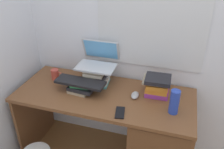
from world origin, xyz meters
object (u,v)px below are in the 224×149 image
at_px(book_stack_side, 157,85).
at_px(laptop, 98,60).
at_px(cell_phone, 120,113).
at_px(book_stack_tall, 96,76).
at_px(keyboard, 80,82).
at_px(mug, 55,74).
at_px(book_stack_keyboard_riser, 81,87).
at_px(computer_mouse, 135,95).
at_px(water_bottle, 174,102).
at_px(desk, 146,135).

relative_size(book_stack_side, laptop, 0.68).
bearing_deg(cell_phone, book_stack_tall, 121.58).
xyz_separation_m(keyboard, cell_phone, (0.39, -0.18, -0.09)).
xyz_separation_m(mug, cell_phone, (0.70, -0.31, -0.04)).
bearing_deg(laptop, keyboard, -108.62).
distance_m(book_stack_tall, keyboard, 0.19).
bearing_deg(mug, book_stack_tall, 6.43).
distance_m(keyboard, mug, 0.34).
bearing_deg(book_stack_keyboard_riser, computer_mouse, 6.62).
relative_size(book_stack_keyboard_riser, water_bottle, 1.19).
bearing_deg(book_stack_tall, laptop, 86.33).
relative_size(desk, book_stack_tall, 5.96).
bearing_deg(book_stack_keyboard_riser, laptop, 71.94).
bearing_deg(keyboard, water_bottle, -2.06).
bearing_deg(mug, book_stack_keyboard_riser, -22.14).
xyz_separation_m(book_stack_side, cell_phone, (-0.22, -0.32, -0.08)).
relative_size(book_stack_side, mug, 2.10).
bearing_deg(water_bottle, computer_mouse, 159.94).
distance_m(book_stack_side, mug, 0.92).
xyz_separation_m(keyboard, water_bottle, (0.77, -0.06, 0.00)).
xyz_separation_m(water_bottle, cell_phone, (-0.37, -0.12, -0.09)).
distance_m(book_stack_side, cell_phone, 0.40).
bearing_deg(water_bottle, mug, 170.10).
distance_m(mug, water_bottle, 1.09).
relative_size(desk, book_stack_side, 6.50).
relative_size(desk, computer_mouse, 14.25).
relative_size(book_stack_tall, cell_phone, 1.83).
height_order(laptop, water_bottle, laptop).
bearing_deg(cell_phone, water_bottle, 7.69).
height_order(desk, laptop, laptop).
relative_size(book_stack_side, water_bottle, 1.19).
distance_m(book_stack_side, keyboard, 0.63).
xyz_separation_m(laptop, cell_phone, (0.32, -0.41, -0.20)).
bearing_deg(cell_phone, keyboard, 144.48).
distance_m(book_stack_side, laptop, 0.56).
relative_size(book_stack_side, computer_mouse, 2.19).
height_order(laptop, cell_phone, laptop).
bearing_deg(computer_mouse, book_stack_side, 28.16).
bearing_deg(laptop, book_stack_tall, -93.67).
height_order(book_stack_keyboard_riser, laptop, laptop).
bearing_deg(laptop, water_bottle, -22.79).
bearing_deg(computer_mouse, desk, -23.26).
bearing_deg(laptop, cell_phone, -52.56).
height_order(book_stack_side, mug, book_stack_side).
distance_m(book_stack_tall, water_bottle, 0.73).
bearing_deg(book_stack_keyboard_riser, keyboard, -155.17).
bearing_deg(cell_phone, computer_mouse, 64.84).
height_order(book_stack_side, laptop, laptop).
height_order(mug, water_bottle, water_bottle).
distance_m(book_stack_keyboard_riser, computer_mouse, 0.46).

